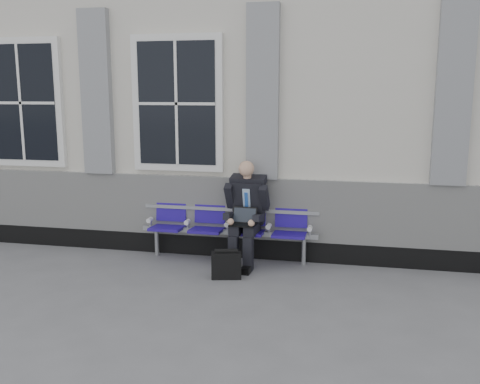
# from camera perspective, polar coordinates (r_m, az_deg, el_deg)

# --- Properties ---
(ground) EXTENTS (70.00, 70.00, 0.00)m
(ground) POSITION_cam_1_polar(r_m,az_deg,el_deg) (7.07, -12.82, -9.65)
(ground) COLOR slate
(ground) RESTS_ON ground
(station_building) EXTENTS (14.40, 4.40, 4.49)m
(station_building) POSITION_cam_1_polar(r_m,az_deg,el_deg) (9.89, -4.96, 9.49)
(station_building) COLOR beige
(station_building) RESTS_ON ground
(bench) EXTENTS (2.60, 0.47, 0.91)m
(bench) POSITION_cam_1_polar(r_m,az_deg,el_deg) (7.75, -1.24, -3.30)
(bench) COLOR #9EA0A3
(bench) RESTS_ON ground
(businessman) EXTENTS (0.62, 0.83, 1.48)m
(businessman) POSITION_cam_1_polar(r_m,az_deg,el_deg) (7.50, 0.69, -1.86)
(businessman) COLOR black
(businessman) RESTS_ON ground
(briefcase) EXTENTS (0.42, 0.25, 0.40)m
(briefcase) POSITION_cam_1_polar(r_m,az_deg,el_deg) (7.08, -1.46, -7.76)
(briefcase) COLOR black
(briefcase) RESTS_ON ground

